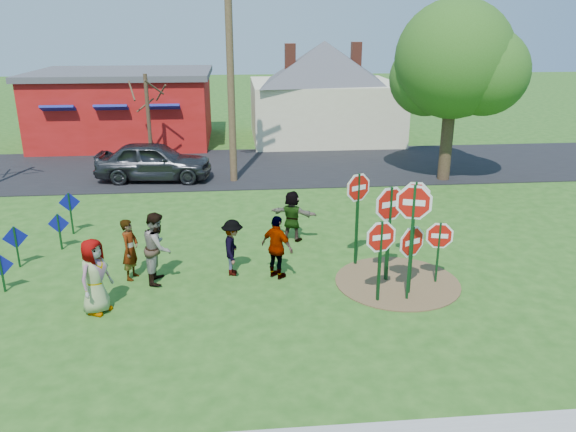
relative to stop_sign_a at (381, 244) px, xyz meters
name	(u,v)px	position (x,y,z in m)	size (l,w,h in m)	color
ground	(223,273)	(-3.74, 1.95, -1.49)	(120.00, 120.00, 0.00)	#245217
road	(226,168)	(-3.74, 13.45, -1.47)	(120.00, 7.50, 0.04)	black
dirt_patch	(397,282)	(0.76, 0.95, -1.47)	(3.20, 3.20, 0.03)	brown
red_building	(126,107)	(-9.24, 19.94, 0.48)	(9.40, 7.69, 3.90)	#9C130F
cream_house	(324,87)	(1.76, 19.95, 1.44)	(9.40, 9.40, 6.50)	beige
stop_sign_a	(381,244)	(0.00, 0.00, 0.00)	(1.01, 0.25, 2.18)	#103C19
stop_sign_b	(358,196)	(-0.09, 2.17, 0.50)	(0.94, 0.50, 2.74)	#103C19
stop_sign_c	(413,216)	(0.73, 0.02, 0.65)	(1.08, 0.38, 3.04)	#103C19
stop_sign_d	(415,203)	(1.46, 2.08, 0.30)	(1.04, 0.22, 2.51)	#103C19
stop_sign_e	(412,246)	(0.85, 0.32, -0.23)	(0.95, 0.50, 1.91)	#103C19
stop_sign_f	(439,239)	(1.74, 0.86, -0.28)	(0.92, 0.21, 1.76)	#103C19
stop_sign_g	(390,213)	(0.50, 1.11, 0.37)	(1.13, 0.45, 2.69)	#103C19
blue_diamond_a	(1,269)	(-9.14, 1.38, -0.87)	(0.59, 0.14, 1.02)	#103C19
blue_diamond_b	(16,242)	(-9.30, 2.89, -0.75)	(0.61, 0.23, 1.19)	#103C19
blue_diamond_c	(59,228)	(-8.51, 4.08, -0.80)	(0.61, 0.06, 1.12)	#103C19
blue_diamond_d	(70,208)	(-8.51, 5.38, -0.63)	(0.64, 0.11, 1.37)	#103C19
person_a	(95,276)	(-6.58, 0.11, -0.58)	(0.88, 0.57, 1.80)	#414996
person_b	(130,249)	(-6.09, 1.87, -0.67)	(0.60, 0.39, 1.63)	#266D68
person_c	(158,247)	(-5.36, 1.65, -0.55)	(0.91, 0.71, 1.86)	brown
person_d	(233,247)	(-3.45, 1.88, -0.72)	(0.98, 0.57, 1.52)	#38383D
person_e	(277,247)	(-2.30, 1.55, -0.63)	(1.00, 0.42, 1.71)	#482D58
person_f	(292,216)	(-1.64, 4.19, -0.70)	(1.46, 0.46, 1.57)	#1A4D21
suv	(154,161)	(-6.72, 11.56, -0.63)	(1.92, 4.76, 1.62)	#323238
utility_pole	(230,58)	(-3.40, 11.13, 3.52)	(2.29, 0.69, 9.52)	#4C3823
leafy_tree	(456,66)	(5.60, 10.51, 3.22)	(5.15, 4.70, 7.32)	#382819
bare_tree_east	(148,106)	(-7.27, 14.68, 1.20)	(1.80, 1.80, 4.15)	#382819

